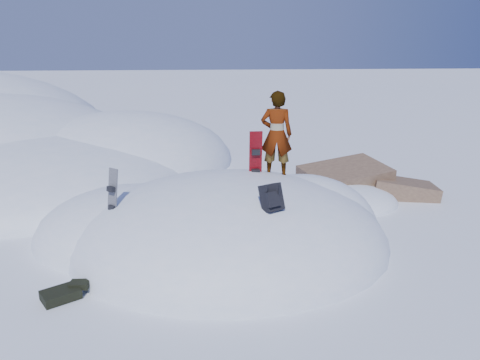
{
  "coord_description": "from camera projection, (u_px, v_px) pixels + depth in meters",
  "views": [
    {
      "loc": [
        -0.5,
        -9.54,
        4.36
      ],
      "look_at": [
        0.26,
        0.3,
        1.37
      ],
      "focal_mm": 35.0,
      "sensor_mm": 36.0,
      "label": 1
    }
  ],
  "objects": [
    {
      "name": "person",
      "position": [
        276.0,
        134.0,
        10.7
      ],
      "size": [
        0.79,
        0.58,
        1.99
      ],
      "primitive_type": "imported",
      "rotation": [
        0.0,
        0.0,
        2.99
      ],
      "color": "slate",
      "rests_on": "snow_mound"
    },
    {
      "name": "backpack",
      "position": [
        272.0,
        198.0,
        8.72
      ],
      "size": [
        0.51,
        0.57,
        0.61
      ],
      "rotation": [
        0.0,
        0.0,
        0.49
      ],
      "color": "black",
      "rests_on": "snow_mound"
    },
    {
      "name": "snowboard_dark",
      "position": [
        112.0,
        200.0,
        9.47
      ],
      "size": [
        0.33,
        0.33,
        1.32
      ],
      "rotation": [
        0.0,
        0.0,
        -0.71
      ],
      "color": "black",
      "rests_on": "snow_mound"
    },
    {
      "name": "rock_outcrop",
      "position": [
        352.0,
        195.0,
        13.54
      ],
      "size": [
        4.68,
        4.41,
        1.68
      ],
      "color": "brown",
      "rests_on": "ground"
    },
    {
      "name": "ground",
      "position": [
        229.0,
        243.0,
        10.4
      ],
      "size": [
        120.0,
        120.0,
        0.0
      ],
      "primitive_type": "plane",
      "color": "white",
      "rests_on": "ground"
    },
    {
      "name": "snowboard_red",
      "position": [
        256.0,
        164.0,
        10.76
      ],
      "size": [
        0.3,
        0.2,
        1.58
      ],
      "rotation": [
        0.0,
        0.0,
        0.03
      ],
      "color": "#AF0914",
      "rests_on": "snow_mound"
    },
    {
      "name": "gear_pile",
      "position": [
        64.0,
        293.0,
        8.15
      ],
      "size": [
        0.83,
        0.7,
        0.22
      ],
      "rotation": [
        0.0,
        0.0,
        0.58
      ],
      "color": "black",
      "rests_on": "ground"
    },
    {
      "name": "snow_mound",
      "position": [
        221.0,
        239.0,
        10.62
      ],
      "size": [
        8.0,
        6.0,
        3.0
      ],
      "color": "white",
      "rests_on": "ground"
    }
  ]
}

